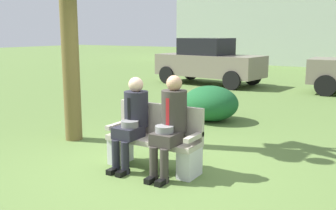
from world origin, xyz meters
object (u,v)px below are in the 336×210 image
(seated_man_left, at_px, (132,118))
(seated_man_right, at_px, (171,121))
(shrub_near_bench, at_px, (210,103))
(parked_car_near, at_px, (209,61))
(park_bench, at_px, (155,141))

(seated_man_left, relative_size, seated_man_right, 0.95)
(shrub_near_bench, bearing_deg, seated_man_left, -84.27)
(seated_man_right, distance_m, parked_car_near, 9.40)
(park_bench, xyz_separation_m, seated_man_right, (0.33, -0.12, 0.35))
(shrub_near_bench, height_order, parked_car_near, parked_car_near)
(seated_man_right, height_order, parked_car_near, parked_car_near)
(seated_man_left, distance_m, seated_man_right, 0.62)
(park_bench, distance_m, seated_man_right, 0.49)
(seated_man_right, xyz_separation_m, shrub_near_bench, (-0.94, 3.25, -0.36))
(seated_man_left, distance_m, parked_car_near, 9.19)
(shrub_near_bench, relative_size, parked_car_near, 0.30)
(parked_car_near, bearing_deg, shrub_near_bench, -64.15)
(parked_car_near, bearing_deg, seated_man_left, -71.19)
(park_bench, height_order, seated_man_left, seated_man_left)
(seated_man_left, height_order, shrub_near_bench, seated_man_left)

